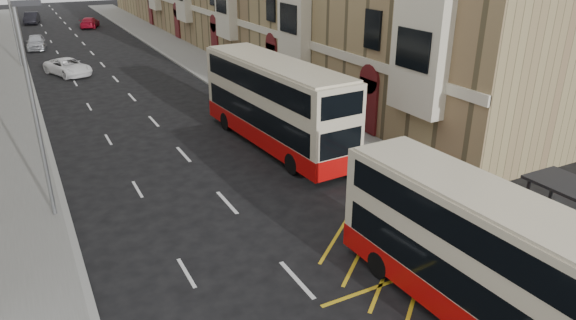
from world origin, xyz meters
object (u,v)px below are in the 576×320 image
double_decker_front (489,263)px  car_red (90,23)px  double_decker_rear (275,104)px  car_dark (32,18)px  white_van (68,67)px  pedestrian_far (455,185)px  street_lamp_near (34,103)px  pedestrian_mid (544,229)px  car_silver (36,42)px  street_lamp_far (12,13)px

double_decker_front → car_red: size_ratio=2.18×
double_decker_rear → car_dark: size_ratio=2.51×
white_van → car_dark: bearing=70.6°
car_dark → car_red: (6.34, -7.47, -0.09)m
white_van → double_decker_front: bearing=-100.7°
pedestrian_far → street_lamp_near: bearing=-5.4°
pedestrian_mid → white_van: bearing=81.8°
street_lamp_near → car_silver: size_ratio=1.86×
white_van → car_red: size_ratio=1.06×
street_lamp_far → pedestrian_mid: size_ratio=4.83×
car_silver → street_lamp_near: bearing=-86.8°
street_lamp_far → car_silver: bearing=78.9°
double_decker_front → white_van: (-6.64, 37.32, -1.33)m
car_silver → street_lamp_far: bearing=-95.4°
street_lamp_near → car_silver: (1.70, 38.68, -3.91)m
street_lamp_near → pedestrian_mid: (14.49, -10.59, -3.66)m
car_silver → double_decker_front: bearing=-75.2°
street_lamp_far → car_dark: (2.41, 29.16, -3.88)m
pedestrian_far → car_silver: 47.15m
double_decker_rear → pedestrian_mid: (3.42, -13.52, -1.32)m
double_decker_front → pedestrian_far: 6.94m
car_red → white_van: bearing=96.2°
white_van → car_dark: (-0.85, 34.01, 0.09)m
car_dark → car_red: size_ratio=1.00×
double_decker_rear → pedestrian_far: bearing=-75.7°
street_lamp_near → car_silver: street_lamp_near is taller
pedestrian_far → car_red: 58.72m
car_red → pedestrian_mid: bearing=113.1°
street_lamp_near → double_decker_rear: (11.06, 2.94, -2.33)m
street_lamp_far → car_dark: bearing=85.3°
car_dark → car_silver: bearing=-81.9°
double_decker_front → double_decker_rear: double_decker_rear is taller
street_lamp_near → double_decker_front: size_ratio=0.80×
car_silver → car_red: size_ratio=0.94×
street_lamp_near → double_decker_front: (9.90, -12.17, -2.63)m
street_lamp_far → pedestrian_far: street_lamp_far is taller
double_decker_front → pedestrian_mid: (4.59, 1.59, -1.03)m
pedestrian_mid → double_decker_rear: bearing=78.6°
white_van → car_dark: car_dark is taller
street_lamp_far → double_decker_rear: 29.33m
street_lamp_far → white_van: bearing=-56.1°
street_lamp_far → car_silver: street_lamp_far is taller
white_van → street_lamp_near: bearing=-118.2°
street_lamp_near → street_lamp_far: same height
double_decker_rear → pedestrian_far: (3.11, -9.72, -1.23)m
white_van → car_silver: size_ratio=1.12×
double_decker_rear → pedestrian_far: 10.28m
double_decker_rear → pedestrian_mid: size_ratio=6.93×
car_red → street_lamp_far: bearing=85.9°
double_decker_rear → white_van: size_ratio=2.38×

